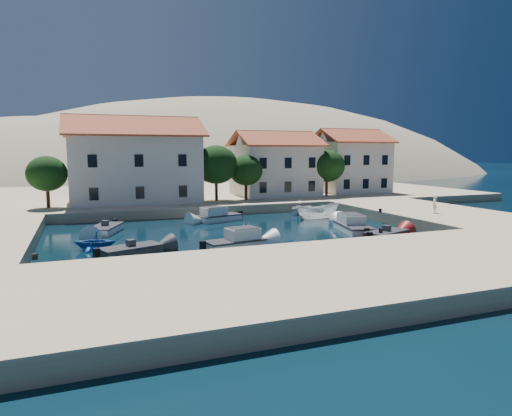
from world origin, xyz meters
The scene contains 21 objects.
ground centered at (0.00, 0.00, 0.00)m, with size 400.00×400.00×0.00m, color black.
quay_south centered at (0.00, -6.00, 0.50)m, with size 52.00×12.00×1.00m, color #D0B38E.
quay_east centered at (20.50, 10.00, 0.50)m, with size 11.00×20.00×1.00m, color #D0B38E.
quay_north centered at (2.00, 38.00, 0.50)m, with size 80.00×36.00×1.00m, color #D0B38E.
hills centered at (20.64, 123.62, -23.40)m, with size 254.00×176.00×99.00m.
building_left centered at (-6.00, 28.00, 5.94)m, with size 14.70×9.45×9.70m.
building_mid centered at (12.00, 29.00, 5.22)m, with size 10.50×8.40×8.30m.
building_right centered at (24.00, 30.00, 5.47)m, with size 9.45×8.40×8.80m.
trees centered at (4.51, 25.46, 4.84)m, with size 37.30×5.30×6.45m.
bollards centered at (2.80, 3.87, 1.15)m, with size 29.36×9.56×0.30m.
motorboat_grey_sw centered at (-8.93, 4.42, 0.29)m, with size 4.31×3.01×1.25m.
cabin_cruiser_south centered at (-1.87, 3.96, 0.48)m, with size 4.53×2.56×1.60m.
rowboat_south centered at (1.61, 1.61, 0.00)m, with size 3.00×4.20×0.87m, color #1B4E98.
motorboat_red_se centered at (10.26, 3.11, 0.29)m, with size 4.26×3.02×1.25m.
cabin_cruiser_east centered at (9.61, 6.71, 0.48)m, with size 3.10×5.36×1.60m.
boat_east centered at (10.26, 14.25, 0.00)m, with size 1.68×4.47×1.73m, color white.
motorboat_white_ne centered at (10.48, 18.69, 0.30)m, with size 3.09×3.89×1.25m.
rowboat_west centered at (-11.09, 7.12, 0.00)m, with size 2.44×2.83×1.49m, color #1B4E98.
motorboat_white_west centered at (-10.07, 13.63, 0.29)m, with size 3.32×4.63×1.25m.
cabin_cruiser_north centered at (0.65, 16.50, 0.48)m, with size 4.71×3.05×1.60m.
pedestrian centered at (19.03, 7.66, 1.85)m, with size 0.62×0.41×1.71m, color white.
Camera 1 is at (-11.80, -25.86, 6.84)m, focal length 32.00 mm.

